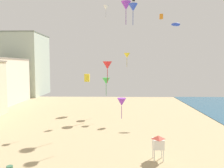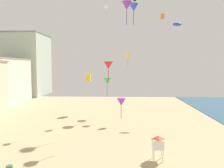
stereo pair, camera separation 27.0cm
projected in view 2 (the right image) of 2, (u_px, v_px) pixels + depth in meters
name	position (u px, v px, depth m)	size (l,w,h in m)	color
boardwalk_hotel_far	(26.00, 65.00, 74.88)	(13.01, 14.94, 20.14)	#B7C6B2
lifeguard_stand	(158.00, 143.00, 22.82)	(1.10, 1.10, 2.55)	white
kite_blue_parafoil	(177.00, 24.00, 42.35)	(1.67, 0.46, 0.65)	blue
kite_white_delta	(107.00, 8.00, 39.09)	(0.90, 0.90, 2.04)	white
kite_blue_delta	(134.00, 8.00, 32.83)	(1.34, 1.34, 3.05)	blue
kite_yellow_box	(88.00, 78.00, 46.00)	(1.00, 1.00, 1.58)	yellow
kite_red_delta	(108.00, 65.00, 41.25)	(1.73, 1.73, 3.94)	red
kite_purple_delta	(121.00, 102.00, 21.18)	(0.87, 0.87, 1.97)	purple
kite_yellow_delta	(128.00, 56.00, 42.76)	(1.17, 1.17, 2.65)	yellow
kite_purple_delta_2	(127.00, 6.00, 37.47)	(1.67, 1.67, 3.80)	purple
kite_orange_box	(162.00, 16.00, 45.64)	(0.64, 0.64, 1.01)	orange
kite_green_delta_2	(107.00, 81.00, 43.51)	(1.53, 1.53, 3.49)	green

